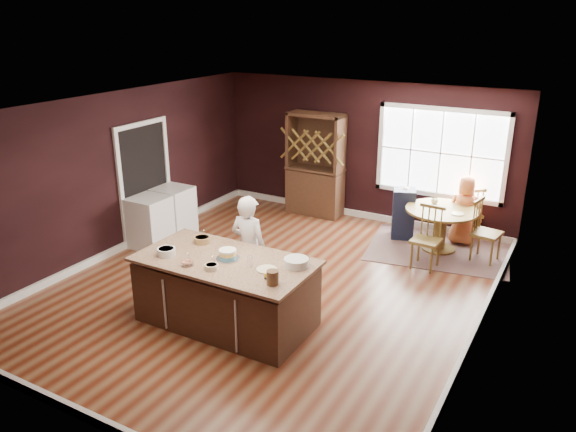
% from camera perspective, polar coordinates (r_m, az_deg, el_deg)
% --- Properties ---
extents(room_shell, '(7.00, 7.00, 7.00)m').
position_cam_1_polar(room_shell, '(8.03, -1.74, 1.49)').
color(room_shell, brown).
rests_on(room_shell, ground).
extents(window, '(2.36, 0.10, 1.66)m').
position_cam_1_polar(window, '(10.55, 15.25, 6.20)').
color(window, white).
rests_on(window, room_shell).
extents(doorway, '(0.08, 1.26, 2.13)m').
position_cam_1_polar(doorway, '(10.32, -14.28, 3.24)').
color(doorway, white).
rests_on(doorway, room_shell).
extents(kitchen_island, '(2.30, 1.21, 0.92)m').
position_cam_1_polar(kitchen_island, '(7.46, -6.29, -7.76)').
color(kitchen_island, '#412719').
rests_on(kitchen_island, ground).
extents(dining_table, '(1.22, 1.22, 0.75)m').
position_cam_1_polar(dining_table, '(9.94, 15.28, -0.48)').
color(dining_table, '#92602D').
rests_on(dining_table, ground).
extents(baker, '(0.58, 0.39, 1.56)m').
position_cam_1_polar(baker, '(7.88, -3.97, -3.35)').
color(baker, silver).
rests_on(baker, ground).
extents(layer_cake, '(0.32, 0.32, 0.13)m').
position_cam_1_polar(layer_cake, '(7.23, -6.14, -3.89)').
color(layer_cake, white).
rests_on(layer_cake, kitchen_island).
extents(bowl_blue, '(0.24, 0.24, 0.09)m').
position_cam_1_polar(bowl_blue, '(7.48, -12.25, -3.55)').
color(bowl_blue, white).
rests_on(bowl_blue, kitchen_island).
extents(bowl_yellow, '(0.23, 0.23, 0.08)m').
position_cam_1_polar(bowl_yellow, '(7.78, -8.72, -2.40)').
color(bowl_yellow, '#A58142').
rests_on(bowl_yellow, kitchen_island).
extents(bowl_pink, '(0.16, 0.16, 0.06)m').
position_cam_1_polar(bowl_pink, '(7.14, -10.18, -4.76)').
color(bowl_pink, silver).
rests_on(bowl_pink, kitchen_island).
extents(bowl_olive, '(0.17, 0.17, 0.06)m').
position_cam_1_polar(bowl_olive, '(6.99, -7.79, -5.13)').
color(bowl_olive, beige).
rests_on(bowl_olive, kitchen_island).
extents(drinking_glass, '(0.07, 0.07, 0.14)m').
position_cam_1_polar(drinking_glass, '(7.00, -3.89, -4.61)').
color(drinking_glass, white).
rests_on(drinking_glass, kitchen_island).
extents(dinner_plate, '(0.26, 0.26, 0.02)m').
position_cam_1_polar(dinner_plate, '(6.92, -2.18, -5.44)').
color(dinner_plate, beige).
rests_on(dinner_plate, kitchen_island).
extents(white_tub, '(0.31, 0.31, 0.11)m').
position_cam_1_polar(white_tub, '(6.99, 0.85, -4.74)').
color(white_tub, white).
rests_on(white_tub, kitchen_island).
extents(stoneware_crock, '(0.14, 0.14, 0.17)m').
position_cam_1_polar(stoneware_crock, '(6.54, -1.57, -6.27)').
color(stoneware_crock, brown).
rests_on(stoneware_crock, kitchen_island).
extents(toy_figurine, '(0.05, 0.05, 0.08)m').
position_cam_1_polar(toy_figurine, '(6.68, -2.24, -6.11)').
color(toy_figurine, yellow).
rests_on(toy_figurine, kitchen_island).
extents(rug, '(2.59, 2.14, 0.01)m').
position_cam_1_polar(rug, '(10.13, 15.01, -3.28)').
color(rug, brown).
rests_on(rug, ground).
extents(chair_east, '(0.49, 0.51, 1.06)m').
position_cam_1_polar(chair_east, '(9.74, 19.58, -1.43)').
color(chair_east, '#935722').
rests_on(chair_east, ground).
extents(chair_south, '(0.46, 0.44, 1.03)m').
position_cam_1_polar(chair_south, '(9.20, 13.88, -2.18)').
color(chair_south, brown).
rests_on(chair_south, ground).
extents(chair_north, '(0.57, 0.57, 0.99)m').
position_cam_1_polar(chair_north, '(10.66, 17.85, 0.40)').
color(chair_north, '#935F2B').
rests_on(chair_north, ground).
extents(seated_woman, '(0.65, 0.47, 1.24)m').
position_cam_1_polar(seated_woman, '(10.32, 17.50, 0.55)').
color(seated_woman, '#D46E3E').
rests_on(seated_woman, ground).
extents(high_chair, '(0.50, 0.50, 0.96)m').
position_cam_1_polar(high_chair, '(10.36, 11.63, 0.35)').
color(high_chair, '#1E283D').
rests_on(high_chair, ground).
extents(toddler, '(0.18, 0.14, 0.26)m').
position_cam_1_polar(toddler, '(10.36, 11.91, 2.25)').
color(toddler, '#8CA5BF').
rests_on(toddler, high_chair).
extents(table_plate, '(0.20, 0.20, 0.02)m').
position_cam_1_polar(table_plate, '(9.68, 16.84, 0.21)').
color(table_plate, beige).
rests_on(table_plate, dining_table).
extents(table_cup, '(0.15, 0.15, 0.09)m').
position_cam_1_polar(table_cup, '(10.08, 14.67, 1.44)').
color(table_cup, silver).
rests_on(table_cup, dining_table).
extents(hutch, '(1.12, 0.47, 2.06)m').
position_cam_1_polar(hutch, '(11.24, 2.79, 5.23)').
color(hutch, black).
rests_on(hutch, ground).
extents(washer, '(0.62, 0.60, 0.90)m').
position_cam_1_polar(washer, '(10.06, -13.86, -0.62)').
color(washer, white).
rests_on(washer, ground).
extents(dryer, '(0.62, 0.60, 0.90)m').
position_cam_1_polar(dryer, '(10.50, -11.52, 0.46)').
color(dryer, white).
rests_on(dryer, ground).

